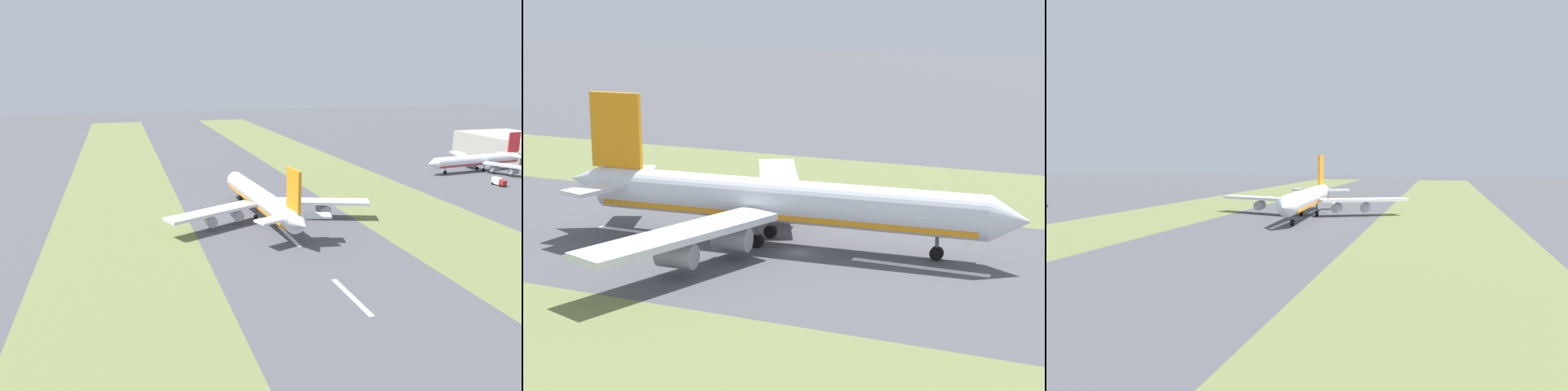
# 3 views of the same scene
# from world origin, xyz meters

# --- Properties ---
(ground_plane) EXTENTS (800.00, 800.00, 0.00)m
(ground_plane) POSITION_xyz_m (0.00, 0.00, 0.00)
(ground_plane) COLOR #4C4C51
(grass_median_west) EXTENTS (40.00, 600.00, 0.01)m
(grass_median_west) POSITION_xyz_m (-45.00, 0.00, 0.00)
(grass_median_west) COLOR olive
(grass_median_west) RESTS_ON ground
(grass_median_east) EXTENTS (40.00, 600.00, 0.01)m
(grass_median_east) POSITION_xyz_m (45.00, 0.00, 0.00)
(grass_median_east) COLOR olive
(grass_median_east) RESTS_ON ground
(centreline_dash_near) EXTENTS (1.20, 18.00, 0.01)m
(centreline_dash_near) POSITION_xyz_m (0.00, -63.39, 0.01)
(centreline_dash_near) COLOR silver
(centreline_dash_near) RESTS_ON ground
(centreline_dash_mid) EXTENTS (1.20, 18.00, 0.01)m
(centreline_dash_mid) POSITION_xyz_m (0.00, -23.39, 0.01)
(centreline_dash_mid) COLOR silver
(centreline_dash_mid) RESTS_ON ground
(centreline_dash_far) EXTENTS (1.20, 18.00, 0.01)m
(centreline_dash_far) POSITION_xyz_m (0.00, 16.61, 0.01)
(centreline_dash_far) COLOR silver
(centreline_dash_far) RESTS_ON ground
(airplane_main_jet) EXTENTS (64.00, 67.21, 20.20)m
(airplane_main_jet) POSITION_xyz_m (-2.45, -5.29, 6.02)
(airplane_main_jet) COLOR silver
(airplane_main_jet) RESTS_ON ground
(airplane_parked_apron) EXTENTS (55.49, 52.64, 16.68)m
(airplane_parked_apron) POSITION_xyz_m (112.56, 40.53, 4.97)
(airplane_parked_apron) COLOR silver
(airplane_parked_apron) RESTS_ON ground
(service_truck) EXTENTS (2.99, 6.17, 3.10)m
(service_truck) POSITION_xyz_m (100.48, 13.31, 1.67)
(service_truck) COLOR #B2231E
(service_truck) RESTS_ON ground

